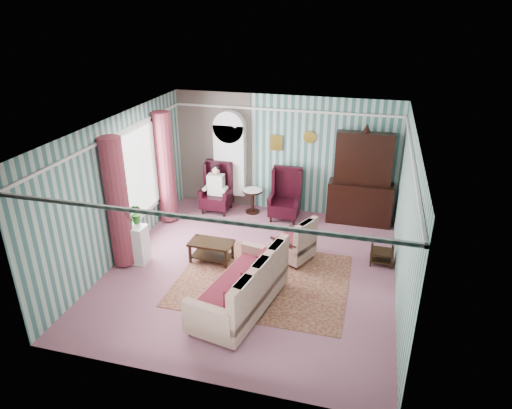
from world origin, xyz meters
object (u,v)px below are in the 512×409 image
(bookcase, at_px, (230,165))
(plant_stand, at_px, (134,244))
(dresser_hutch, at_px, (362,176))
(wingback_left, at_px, (216,188))
(wingback_right, at_px, (285,195))
(floral_armchair, at_px, (293,236))
(sofa, at_px, (239,283))
(seated_woman, at_px, (216,189))
(round_side_table, at_px, (253,201))
(coffee_table, at_px, (211,251))
(nest_table, at_px, (382,252))

(bookcase, distance_m, plant_stand, 3.39)
(dresser_hutch, height_order, wingback_left, dresser_hutch)
(wingback_right, height_order, floral_armchair, wingback_right)
(bookcase, distance_m, sofa, 4.41)
(seated_woman, relative_size, round_side_table, 1.97)
(plant_stand, bearing_deg, bookcase, 71.51)
(coffee_table, bearing_deg, dresser_hutch, 43.07)
(bookcase, distance_m, round_side_table, 1.07)
(wingback_left, xyz_separation_m, floral_armchair, (2.30, -1.84, -0.09))
(bookcase, bearing_deg, wingback_left, -122.66)
(nest_table, xyz_separation_m, plant_stand, (-4.87, -1.20, 0.13))
(plant_stand, bearing_deg, wingback_right, 47.16)
(wingback_left, height_order, nest_table, wingback_left)
(seated_woman, distance_m, round_side_table, 0.96)
(seated_woman, xyz_separation_m, coffee_table, (0.71, -2.34, -0.37))
(wingback_left, distance_m, wingback_right, 1.75)
(seated_woman, bearing_deg, dresser_hutch, 4.41)
(wingback_left, bearing_deg, dresser_hutch, 4.41)
(wingback_right, distance_m, round_side_table, 0.92)
(round_side_table, height_order, sofa, sofa)
(round_side_table, bearing_deg, bookcase, 159.73)
(seated_woman, relative_size, plant_stand, 1.47)
(plant_stand, relative_size, floral_armchair, 0.75)
(round_side_table, bearing_deg, floral_armchair, -54.89)
(wingback_right, bearing_deg, wingback_left, 180.00)
(wingback_right, xyz_separation_m, coffee_table, (-1.04, -2.34, -0.41))
(round_side_table, bearing_deg, wingback_left, -170.54)
(wingback_right, distance_m, floral_armchair, 1.92)
(seated_woman, xyz_separation_m, plant_stand, (-0.80, -2.75, -0.19))
(floral_armchair, bearing_deg, plant_stand, 131.02)
(wingback_left, relative_size, seated_woman, 1.06)
(round_side_table, height_order, coffee_table, round_side_table)
(round_side_table, relative_size, plant_stand, 0.75)
(bookcase, height_order, wingback_left, bookcase)
(bookcase, xyz_separation_m, wingback_right, (1.50, -0.39, -0.50))
(sofa, bearing_deg, dresser_hutch, -13.15)
(wingback_right, relative_size, round_side_table, 2.08)
(wingback_left, bearing_deg, seated_woman, 0.00)
(bookcase, height_order, nest_table, bookcase)
(bookcase, relative_size, sofa, 1.05)
(wingback_right, xyz_separation_m, plant_stand, (-2.55, -2.75, -0.22))
(dresser_hutch, height_order, wingback_right, dresser_hutch)
(round_side_table, xyz_separation_m, plant_stand, (-1.70, -2.90, 0.10))
(floral_armchair, bearing_deg, nest_table, -55.98)
(bookcase, bearing_deg, floral_armchair, -47.42)
(seated_woman, relative_size, sofa, 0.55)
(bookcase, xyz_separation_m, coffee_table, (0.46, -2.73, -0.90))
(nest_table, relative_size, coffee_table, 0.61)
(dresser_hutch, bearing_deg, bookcase, 177.89)
(round_side_table, distance_m, sofa, 3.97)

